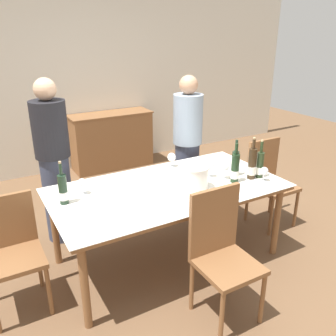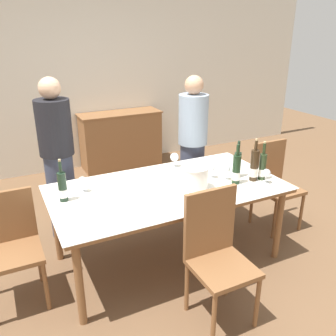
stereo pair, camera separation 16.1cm
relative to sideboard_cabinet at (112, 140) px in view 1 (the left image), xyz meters
name	(u,v)px [view 1 (the left image)]	position (x,y,z in m)	size (l,w,h in m)	color
ground_plane	(168,257)	(-0.44, -2.53, -0.43)	(12.00, 12.00, 0.00)	brown
back_wall	(72,76)	(-0.44, 0.29, 0.97)	(8.00, 0.10, 2.80)	silver
sideboard_cabinet	(112,140)	(0.00, 0.00, 0.00)	(1.25, 0.46, 0.86)	brown
dining_table	(168,193)	(-0.44, -2.53, 0.25)	(2.04, 1.08, 0.74)	brown
ice_bucket	(195,177)	(-0.24, -2.67, 0.42)	(0.23, 0.23, 0.20)	white
wine_bottle_0	(235,164)	(0.24, -2.61, 0.43)	(0.07, 0.07, 0.35)	#1E3323
wine_bottle_1	(63,190)	(-1.32, -2.40, 0.43)	(0.07, 0.07, 0.36)	#1E3323
wine_bottle_2	(235,169)	(0.14, -2.73, 0.44)	(0.07, 0.07, 0.36)	black
wine_bottle_3	(260,165)	(0.41, -2.76, 0.43)	(0.07, 0.07, 0.37)	#28381E
wine_bottle_4	(252,165)	(0.33, -2.75, 0.45)	(0.07, 0.07, 0.40)	#332314
wine_glass_0	(172,157)	(-0.16, -2.11, 0.41)	(0.09, 0.09, 0.14)	white
wine_glass_1	(225,168)	(0.11, -2.63, 0.42)	(0.08, 0.08, 0.15)	white
wine_glass_2	(264,171)	(0.39, -2.85, 0.40)	(0.07, 0.07, 0.13)	white
wine_glass_3	(82,184)	(-1.13, -2.30, 0.41)	(0.08, 0.08, 0.14)	white
wine_glass_4	(210,166)	(0.01, -2.53, 0.42)	(0.08, 0.08, 0.15)	white
chair_left_end	(11,246)	(-1.76, -2.45, 0.09)	(0.42, 0.42, 0.89)	brown
chair_near_front	(221,247)	(-0.43, -3.29, 0.13)	(0.42, 0.42, 0.99)	brown
chair_right_end	(268,177)	(0.87, -2.45, 0.10)	(0.42, 0.42, 0.93)	brown
person_host	(54,164)	(-1.22, -1.67, 0.39)	(0.33, 0.33, 1.64)	#383F56
person_guest_left	(187,145)	(0.27, -1.74, 0.36)	(0.33, 0.33, 1.58)	#383F56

